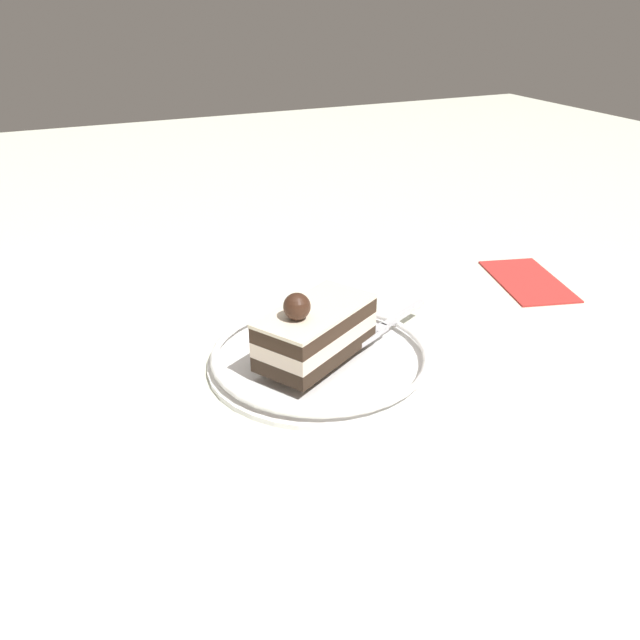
# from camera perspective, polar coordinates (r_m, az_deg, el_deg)

# --- Properties ---
(ground_plane) EXTENTS (2.40, 2.40, 0.00)m
(ground_plane) POSITION_cam_1_polar(r_m,az_deg,el_deg) (0.61, -1.60, -2.78)
(ground_plane) COLOR silver
(dessert_plate) EXTENTS (0.20, 0.20, 0.01)m
(dessert_plate) POSITION_cam_1_polar(r_m,az_deg,el_deg) (0.58, -0.00, -3.26)
(dessert_plate) COLOR white
(dessert_plate) RESTS_ON ground_plane
(cake_slice) EXTENTS (0.12, 0.10, 0.07)m
(cake_slice) POSITION_cam_1_polar(r_m,az_deg,el_deg) (0.56, -0.71, -1.01)
(cake_slice) COLOR #2E2016
(cake_slice) RESTS_ON dessert_plate
(fork) EXTENTS (0.10, 0.06, 0.00)m
(fork) POSITION_cam_1_polar(r_m,az_deg,el_deg) (0.62, 5.97, -0.28)
(fork) COLOR silver
(fork) RESTS_ON dessert_plate
(folded_napkin) EXTENTS (0.10, 0.14, 0.00)m
(folded_napkin) POSITION_cam_1_polar(r_m,az_deg,el_deg) (0.79, 17.53, 3.31)
(folded_napkin) COLOR red
(folded_napkin) RESTS_ON ground_plane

